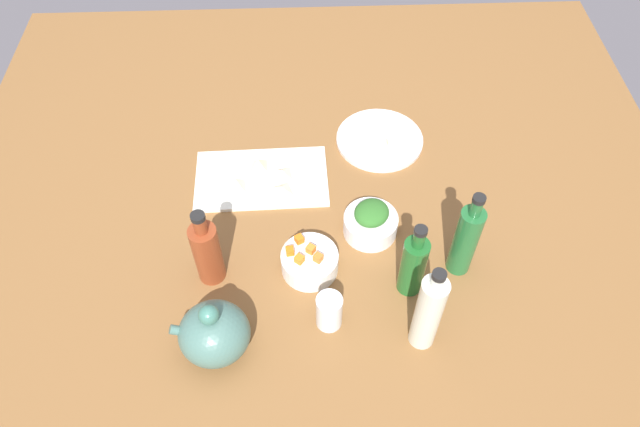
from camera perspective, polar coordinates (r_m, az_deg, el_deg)
name	(u,v)px	position (r cm, az deg, el deg)	size (l,w,h in cm)	color
tabletop	(320,230)	(148.21, 0.00, -1.55)	(190.00, 190.00, 3.00)	brown
cutting_board	(262,179)	(157.01, -5.63, 3.36)	(34.53, 20.55, 1.00)	white
plate_tofu	(380,140)	(166.82, 5.74, 7.07)	(24.01, 24.01, 1.20)	white
bowl_greens	(370,225)	(144.43, 4.86, -1.07)	(13.13, 13.13, 5.33)	white
bowl_carrots	(310,262)	(137.67, -0.99, -4.68)	(13.28, 13.28, 5.34)	white
teapot	(214,333)	(126.11, -10.14, -11.24)	(16.46, 14.44, 16.47)	#476F66
bottle_0	(207,252)	(133.66, -10.80, -3.64)	(6.22, 6.22, 22.46)	brown
bottle_1	(428,312)	(122.91, 10.37, -9.31)	(5.58, 5.58, 25.89)	silver
bottle_2	(413,265)	(131.36, 8.95, -4.87)	(5.66, 5.66, 21.92)	#1E5F25
bottle_3	(466,239)	(135.43, 13.83, -2.44)	(5.55, 5.55, 25.29)	#226531
drinking_glass_0	(329,311)	(128.80, 0.89, -9.36)	(5.74, 5.74, 9.30)	white
carrot_cube_0	(318,258)	(134.00, -0.18, -4.27)	(1.80, 1.80, 1.80)	orange
carrot_cube_1	(299,239)	(137.02, -2.01, -2.48)	(1.80, 1.80, 1.80)	orange
carrot_cube_2	(311,249)	(135.35, -0.89, -3.44)	(1.80, 1.80, 1.80)	orange
carrot_cube_3	(299,259)	(133.86, -1.99, -4.41)	(1.80, 1.80, 1.80)	orange
carrot_cube_4	(290,251)	(135.22, -2.91, -3.62)	(1.80, 1.80, 1.80)	orange
chopped_greens_mound	(372,213)	(140.80, 4.98, 0.05)	(8.80, 8.00, 3.87)	#2F6927
tofu_cube_0	(391,142)	(163.98, 6.85, 6.79)	(2.20, 2.20, 2.20)	#F3F1CA
tofu_cube_1	(375,143)	(163.24, 5.32, 6.71)	(2.20, 2.20, 2.20)	silver
tofu_cube_2	(395,129)	(167.97, 7.26, 8.08)	(2.20, 2.20, 2.20)	white
tofu_cube_3	(363,130)	(166.74, 4.18, 8.01)	(2.20, 2.20, 2.20)	white
tofu_cube_4	(363,139)	(164.08, 4.16, 7.11)	(2.20, 2.20, 2.20)	silver
tofu_cube_5	(376,127)	(167.87, 5.42, 8.26)	(2.20, 2.20, 2.20)	silver
dumpling_0	(236,183)	(154.30, -8.10, 2.94)	(5.19, 4.53, 2.79)	beige
dumpling_1	(258,163)	(157.89, -5.99, 4.81)	(5.16, 4.57, 3.18)	beige
dumpling_2	(282,189)	(152.05, -3.71, 2.33)	(5.45, 4.98, 2.13)	beige
dumpling_3	(282,173)	(155.76, -3.67, 3.94)	(5.28, 4.66, 2.24)	beige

